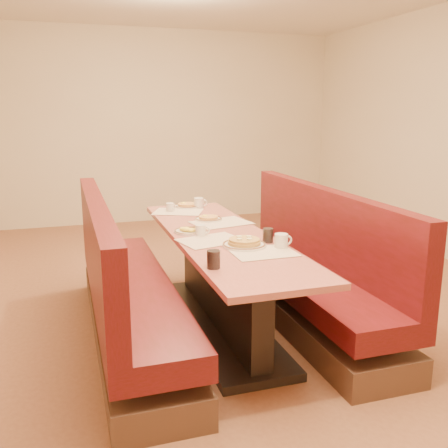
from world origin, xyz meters
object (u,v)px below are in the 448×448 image
object	(u,v)px
eggs_plate	(191,231)
coffee_mug_a	(282,241)
coffee_mug_c	(199,203)
soda_tumbler_near	(214,259)
diner_table	(220,282)
coffee_mug_d	(170,207)
soda_tumbler_mid	(268,235)
booth_right	(306,274)
pancake_plate	(244,243)
booth_left	(124,294)
coffee_mug_b	(201,230)

from	to	relation	value
eggs_plate	coffee_mug_a	xyz separation A→B (m)	(0.48, -0.61, 0.04)
coffee_mug_c	soda_tumbler_near	world-z (taller)	soda_tumbler_near
diner_table	coffee_mug_d	distance (m)	1.06
soda_tumbler_near	coffee_mug_d	bearing A→B (deg)	86.67
eggs_plate	soda_tumbler_near	distance (m)	0.89
coffee_mug_a	soda_tumbler_mid	bearing A→B (deg)	96.88
diner_table	booth_right	world-z (taller)	booth_right
pancake_plate	eggs_plate	world-z (taller)	pancake_plate
pancake_plate	coffee_mug_a	world-z (taller)	coffee_mug_a
soda_tumbler_mid	booth_right	bearing A→B (deg)	33.74
booth_left	booth_right	bearing A→B (deg)	0.00
coffee_mug_b	soda_tumbler_near	world-z (taller)	soda_tumbler_near
coffee_mug_a	soda_tumbler_mid	world-z (taller)	soda_tumbler_mid
eggs_plate	pancake_plate	bearing A→B (deg)	-63.39
booth_right	coffee_mug_c	xyz separation A→B (m)	(-0.62, 1.03, 0.44)
booth_left	booth_right	world-z (taller)	same
pancake_plate	soda_tumbler_mid	world-z (taller)	soda_tumbler_mid
booth_right	soda_tumbler_mid	world-z (taller)	booth_right
coffee_mug_a	booth_right	bearing A→B (deg)	43.43
diner_table	coffee_mug_d	xyz separation A→B (m)	(-0.18, 0.96, 0.42)
coffee_mug_a	coffee_mug_d	world-z (taller)	coffee_mug_a
booth_left	coffee_mug_a	distance (m)	1.21
eggs_plate	diner_table	bearing A→B (deg)	-31.06
soda_tumbler_near	booth_right	bearing A→B (deg)	37.22
eggs_plate	coffee_mug_d	distance (m)	0.84
booth_right	coffee_mug_c	bearing A→B (deg)	120.88
booth_left	soda_tumbler_mid	bearing A→B (deg)	-18.03
coffee_mug_b	coffee_mug_d	xyz separation A→B (m)	(-0.03, 0.96, -0.00)
diner_table	booth_right	bearing A→B (deg)	0.00
diner_table	soda_tumbler_mid	distance (m)	0.59
pancake_plate	coffee_mug_c	xyz separation A→B (m)	(0.06, 1.41, 0.03)
coffee_mug_b	coffee_mug_d	distance (m)	0.96
diner_table	eggs_plate	size ratio (longest dim) A/B	9.88
pancake_plate	coffee_mug_d	bearing A→B (deg)	99.83
soda_tumbler_mid	coffee_mug_b	bearing A→B (deg)	141.08
booth_right	pancake_plate	size ratio (longest dim) A/B	8.34
booth_left	coffee_mug_a	xyz separation A→B (m)	(1.02, -0.49, 0.44)
coffee_mug_c	soda_tumbler_near	size ratio (longest dim) A/B	1.17
pancake_plate	eggs_plate	size ratio (longest dim) A/B	1.18
booth_left	coffee_mug_b	xyz separation A→B (m)	(0.58, 0.00, 0.43)
coffee_mug_b	pancake_plate	bearing A→B (deg)	-46.64
coffee_mug_b	coffee_mug_c	bearing A→B (deg)	91.49
booth_left	coffee_mug_c	xyz separation A→B (m)	(0.85, 1.03, 0.44)
diner_table	coffee_mug_d	bearing A→B (deg)	100.59
diner_table	coffee_mug_a	world-z (taller)	coffee_mug_a
booth_left	soda_tumbler_near	world-z (taller)	booth_left
booth_right	coffee_mug_b	world-z (taller)	booth_right
soda_tumbler_near	coffee_mug_c	bearing A→B (deg)	77.65
booth_right	soda_tumbler_mid	distance (m)	0.72
coffee_mug_a	coffee_mug_b	bearing A→B (deg)	127.59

